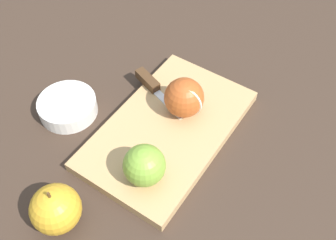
{
  "coord_description": "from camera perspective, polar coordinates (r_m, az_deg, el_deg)",
  "views": [
    {
      "loc": [
        -0.4,
        -0.32,
        0.67
      ],
      "look_at": [
        0.0,
        0.0,
        0.04
      ],
      "focal_mm": 42.0,
      "sensor_mm": 36.0,
      "label": 1
    }
  ],
  "objects": [
    {
      "name": "ground_plane",
      "position": [
        0.84,
        0.0,
        -1.85
      ],
      "size": [
        4.0,
        4.0,
        0.0
      ],
      "primitive_type": "plane",
      "color": "#38281E"
    },
    {
      "name": "apple_half_left",
      "position": [
        0.72,
        -3.46,
        -6.6
      ],
      "size": [
        0.08,
        0.08,
        0.08
      ],
      "rotation": [
        0.0,
        0.0,
        3.51
      ],
      "color": "olive",
      "rests_on": "cutting_board"
    },
    {
      "name": "bowl",
      "position": [
        0.89,
        -14.38,
        2.04
      ],
      "size": [
        0.13,
        0.13,
        0.04
      ],
      "color": "silver",
      "rests_on": "ground_plane"
    },
    {
      "name": "apple_whole",
      "position": [
        0.73,
        -15.97,
        -12.31
      ],
      "size": [
        0.09,
        0.09,
        0.1
      ],
      "color": "gold",
      "rests_on": "ground_plane"
    },
    {
      "name": "knife",
      "position": [
        0.9,
        -2.61,
        5.38
      ],
      "size": [
        0.06,
        0.16,
        0.02
      ],
      "rotation": [
        0.0,
        0.0,
        -1.82
      ],
      "color": "silver",
      "rests_on": "cutting_board"
    },
    {
      "name": "cutting_board",
      "position": [
        0.84,
        0.0,
        -1.37
      ],
      "size": [
        0.4,
        0.26,
        0.02
      ],
      "color": "tan",
      "rests_on": "ground_plane"
    },
    {
      "name": "apple_half_right",
      "position": [
        0.82,
        2.54,
        3.13
      ],
      "size": [
        0.08,
        0.08,
        0.08
      ],
      "rotation": [
        0.0,
        0.0,
        3.35
      ],
      "color": "#AD4C1E",
      "rests_on": "cutting_board"
    }
  ]
}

